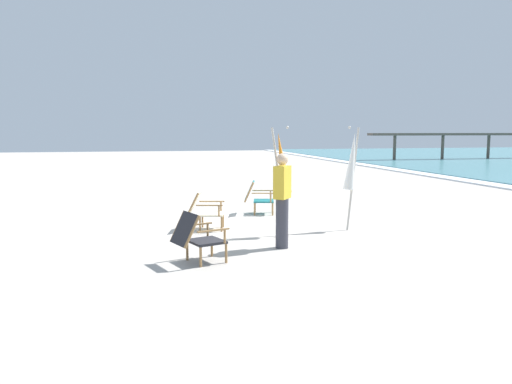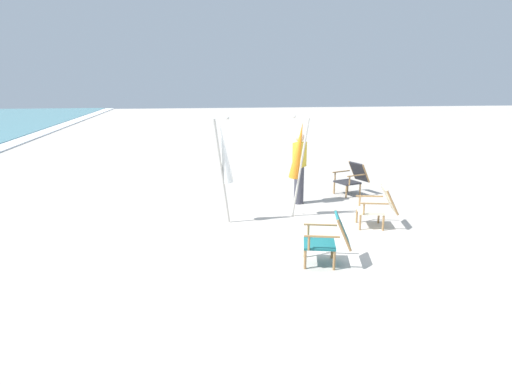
{
  "view_description": "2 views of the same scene",
  "coord_description": "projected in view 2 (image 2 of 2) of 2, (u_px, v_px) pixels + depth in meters",
  "views": [
    {
      "loc": [
        10.56,
        -2.32,
        2.01
      ],
      "look_at": [
        1.29,
        -0.26,
        0.84
      ],
      "focal_mm": 35.0,
      "sensor_mm": 36.0,
      "label": 1
    },
    {
      "loc": [
        -7.52,
        2.38,
        2.78
      ],
      "look_at": [
        1.31,
        1.11,
        0.58
      ],
      "focal_mm": 32.0,
      "sensor_mm": 36.0,
      "label": 2
    }
  ],
  "objects": [
    {
      "name": "beach_chair_back_right",
      "position": [
        379.0,
        206.0,
        8.78
      ],
      "size": [
        0.72,
        0.84,
        0.79
      ],
      "color": "beige",
      "rests_on": "ground"
    },
    {
      "name": "person_near_chairs",
      "position": [
        299.0,
        168.0,
        10.37
      ],
      "size": [
        0.39,
        0.37,
        1.63
      ],
      "color": "#383842",
      "rests_on": "ground"
    },
    {
      "name": "beach_chair_front_right",
      "position": [
        330.0,
        238.0,
        6.99
      ],
      "size": [
        0.73,
        0.83,
        0.8
      ],
      "color": "#196066",
      "rests_on": "ground"
    },
    {
      "name": "beach_chair_far_center",
      "position": [
        353.0,
        177.0,
        11.34
      ],
      "size": [
        0.79,
        0.89,
        0.79
      ],
      "color": "#28282D",
      "rests_on": "ground"
    },
    {
      "name": "ground_plane",
      "position": [
        327.0,
        238.0,
        8.22
      ],
      "size": [
        80.0,
        80.0,
        0.0
      ],
      "primitive_type": "plane",
      "color": "#B2AAA0"
    },
    {
      "name": "umbrella_furled_orange",
      "position": [
        298.0,
        152.0,
        9.19
      ],
      "size": [
        0.45,
        0.44,
        2.1
      ],
      "color": "#B7B2A8",
      "rests_on": "ground"
    },
    {
      "name": "umbrella_furled_white",
      "position": [
        224.0,
        155.0,
        8.77
      ],
      "size": [
        0.4,
        0.45,
        2.11
      ],
      "color": "#B7B2A8",
      "rests_on": "ground"
    }
  ]
}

